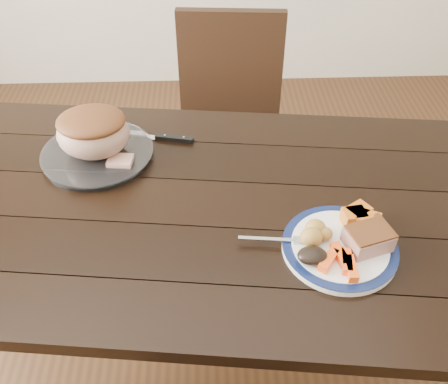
{
  "coord_description": "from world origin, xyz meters",
  "views": [
    {
      "loc": [
        0.04,
        -0.98,
        1.66
      ],
      "look_at": [
        0.08,
        -0.02,
        0.8
      ],
      "focal_mm": 40.0,
      "sensor_mm": 36.0,
      "label": 1
    }
  ],
  "objects_px": {
    "chair_far": "(229,119)",
    "carving_knife": "(162,137)",
    "dinner_plate": "(339,248)",
    "pork_slice": "(368,239)",
    "fork": "(281,240)",
    "dining_table": "(195,226)",
    "serving_platter": "(98,155)",
    "roast_joint": "(93,134)"
  },
  "relations": [
    {
      "from": "carving_knife",
      "to": "dining_table",
      "type": "bearing_deg",
      "value": -58.93
    },
    {
      "from": "carving_knife",
      "to": "chair_far",
      "type": "bearing_deg",
      "value": 74.56
    },
    {
      "from": "fork",
      "to": "roast_joint",
      "type": "relative_size",
      "value": 0.86
    },
    {
      "from": "dinner_plate",
      "to": "fork",
      "type": "relative_size",
      "value": 1.56
    },
    {
      "from": "fork",
      "to": "carving_knife",
      "type": "height_order",
      "value": "fork"
    },
    {
      "from": "dining_table",
      "to": "carving_knife",
      "type": "height_order",
      "value": "carving_knife"
    },
    {
      "from": "serving_platter",
      "to": "carving_knife",
      "type": "bearing_deg",
      "value": 24.51
    },
    {
      "from": "serving_platter",
      "to": "carving_knife",
      "type": "distance_m",
      "value": 0.2
    },
    {
      "from": "pork_slice",
      "to": "dining_table",
      "type": "bearing_deg",
      "value": 155.3
    },
    {
      "from": "fork",
      "to": "chair_far",
      "type": "bearing_deg",
      "value": 100.95
    },
    {
      "from": "dining_table",
      "to": "pork_slice",
      "type": "height_order",
      "value": "pork_slice"
    },
    {
      "from": "chair_far",
      "to": "pork_slice",
      "type": "height_order",
      "value": "chair_far"
    },
    {
      "from": "serving_platter",
      "to": "pork_slice",
      "type": "height_order",
      "value": "pork_slice"
    },
    {
      "from": "chair_far",
      "to": "carving_knife",
      "type": "distance_m",
      "value": 0.55
    },
    {
      "from": "chair_far",
      "to": "pork_slice",
      "type": "bearing_deg",
      "value": 111.33
    },
    {
      "from": "pork_slice",
      "to": "roast_joint",
      "type": "distance_m",
      "value": 0.81
    },
    {
      "from": "chair_far",
      "to": "dinner_plate",
      "type": "height_order",
      "value": "chair_far"
    },
    {
      "from": "fork",
      "to": "carving_knife",
      "type": "distance_m",
      "value": 0.55
    },
    {
      "from": "dinner_plate",
      "to": "serving_platter",
      "type": "distance_m",
      "value": 0.75
    },
    {
      "from": "serving_platter",
      "to": "pork_slice",
      "type": "relative_size",
      "value": 3.18
    },
    {
      "from": "pork_slice",
      "to": "fork",
      "type": "distance_m",
      "value": 0.21
    },
    {
      "from": "pork_slice",
      "to": "dinner_plate",
      "type": "bearing_deg",
      "value": 175.24
    },
    {
      "from": "fork",
      "to": "roast_joint",
      "type": "xyz_separation_m",
      "value": [
        -0.5,
        0.37,
        0.06
      ]
    },
    {
      "from": "roast_joint",
      "to": "fork",
      "type": "bearing_deg",
      "value": -36.82
    },
    {
      "from": "dining_table",
      "to": "fork",
      "type": "distance_m",
      "value": 0.29
    },
    {
      "from": "pork_slice",
      "to": "fork",
      "type": "relative_size",
      "value": 0.56
    },
    {
      "from": "fork",
      "to": "carving_knife",
      "type": "bearing_deg",
      "value": 130.21
    },
    {
      "from": "dining_table",
      "to": "carving_knife",
      "type": "relative_size",
      "value": 5.33
    },
    {
      "from": "dinner_plate",
      "to": "roast_joint",
      "type": "xyz_separation_m",
      "value": [
        -0.64,
        0.39,
        0.08
      ]
    },
    {
      "from": "dining_table",
      "to": "pork_slice",
      "type": "bearing_deg",
      "value": -24.7
    },
    {
      "from": "chair_far",
      "to": "pork_slice",
      "type": "relative_size",
      "value": 9.25
    },
    {
      "from": "pork_slice",
      "to": "carving_knife",
      "type": "height_order",
      "value": "pork_slice"
    },
    {
      "from": "chair_far",
      "to": "carving_knife",
      "type": "height_order",
      "value": "chair_far"
    },
    {
      "from": "dinner_plate",
      "to": "roast_joint",
      "type": "distance_m",
      "value": 0.75
    },
    {
      "from": "chair_far",
      "to": "dining_table",
      "type": "bearing_deg",
      "value": 84.27
    },
    {
      "from": "pork_slice",
      "to": "roast_joint",
      "type": "height_order",
      "value": "roast_joint"
    },
    {
      "from": "serving_platter",
      "to": "fork",
      "type": "relative_size",
      "value": 1.79
    },
    {
      "from": "dining_table",
      "to": "carving_knife",
      "type": "xyz_separation_m",
      "value": [
        -0.1,
        0.29,
        0.1
      ]
    },
    {
      "from": "dining_table",
      "to": "carving_knife",
      "type": "distance_m",
      "value": 0.32
    },
    {
      "from": "chair_far",
      "to": "fork",
      "type": "height_order",
      "value": "chair_far"
    },
    {
      "from": "dining_table",
      "to": "dinner_plate",
      "type": "distance_m",
      "value": 0.41
    },
    {
      "from": "roast_joint",
      "to": "carving_knife",
      "type": "xyz_separation_m",
      "value": [
        0.19,
        0.08,
        -0.08
      ]
    }
  ]
}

